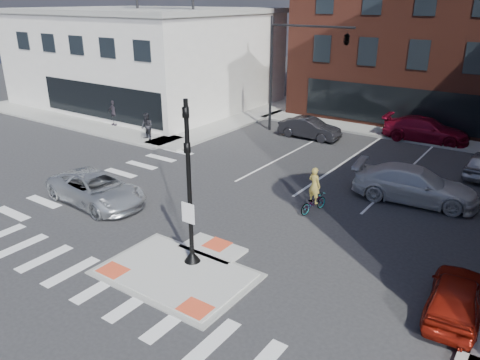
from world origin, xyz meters
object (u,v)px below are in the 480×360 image
Objects in this scene: white_pickup at (415,185)px; red_sedan at (456,296)px; bg_car_dark at (310,128)px; bg_car_red at (426,130)px; cyclist at (314,197)px; pedestrian_b at (114,113)px; pedestrian_a at (147,126)px; silver_suv at (96,189)px.

red_sedan is at bearing -163.97° from white_pickup.
bg_car_dark is 0.77× the size of bg_car_red.
white_pickup is at bearing -118.58° from cyclist.
white_pickup is 11.38m from bg_car_dark.
bg_car_red is at bearing -61.68° from bg_car_dark.
white_pickup is 10.88m from bg_car_red.
cyclist is at bearing -20.92° from pedestrian_b.
cyclist is 1.18× the size of pedestrian_a.
white_pickup is 17.65m from pedestrian_a.
white_pickup is 3.03× the size of pedestrian_b.
bg_car_dark is 14.59m from pedestrian_b.
pedestrian_a is 0.96× the size of pedestrian_b.
cyclist reaches higher than silver_suv.
silver_suv is at bearing -50.52° from pedestrian_b.
pedestrian_b is (-4.83, 1.35, 0.04)m from pedestrian_a.
bg_car_red is (-2.27, 10.64, -0.02)m from white_pickup.
red_sedan is 19.61m from bg_car_red.
bg_car_dark is at bearing 115.64° from bg_car_red.
cyclist is at bearing -152.78° from bg_car_dark.
silver_suv is 14.36m from pedestrian_b.
bg_car_dark is at bearing -49.40° from cyclist.
red_sedan is at bearing 161.24° from cyclist.
pedestrian_b is at bearing 112.45° from bg_car_dark.
pedestrian_a is (-5.45, 8.67, 0.32)m from silver_suv.
bg_car_red is (6.80, 3.77, 0.10)m from bg_car_dark.
silver_suv is 21.90m from bg_car_red.
bg_car_red is at bearing -77.89° from red_sedan.
cyclist reaches higher than bg_car_dark.
red_sedan is at bearing -140.59° from bg_car_dark.
silver_suv is at bearing 149.66° from bg_car_red.
cyclist is (8.82, 5.02, -0.02)m from silver_suv.
silver_suv reaches higher than red_sedan.
white_pickup is 5.13m from cyclist.
bg_car_red reaches higher than bg_car_dark.
white_pickup is at bearing -71.52° from red_sedan.
pedestrian_b reaches higher than bg_car_red.
pedestrian_a is (-8.58, -7.08, 0.35)m from bg_car_dark.
cyclist reaches higher than pedestrian_b.
bg_car_dark is (3.13, 15.75, -0.04)m from silver_suv.
pedestrian_a is at bearing -25.51° from red_sedan.
cyclist is at bearing -56.19° from silver_suv.
pedestrian_b is at bearing -24.63° from red_sedan.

